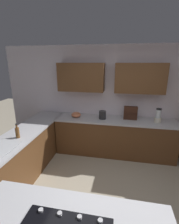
# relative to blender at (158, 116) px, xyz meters

# --- Properties ---
(ground_plane) EXTENTS (14.00, 14.00, 0.00)m
(ground_plane) POSITION_rel_blender_xyz_m (0.85, 1.71, -1.04)
(ground_plane) COLOR #9E937F
(wall_back) EXTENTS (6.00, 0.44, 2.60)m
(wall_back) POSITION_rel_blender_xyz_m (0.92, -0.34, 0.40)
(wall_back) COLOR silver
(wall_back) RESTS_ON ground
(lower_cabinets_back) EXTENTS (2.80, 0.60, 0.86)m
(lower_cabinets_back) POSITION_rel_blender_xyz_m (0.95, -0.01, -0.61)
(lower_cabinets_back) COLOR brown
(lower_cabinets_back) RESTS_ON ground
(countertop_back) EXTENTS (2.84, 0.64, 0.04)m
(countertop_back) POSITION_rel_blender_xyz_m (0.95, -0.01, -0.16)
(countertop_back) COLOR #B2B2B7
(countertop_back) RESTS_ON lower_cabinets_back
(lower_cabinets_side) EXTENTS (0.60, 2.90, 0.86)m
(lower_cabinets_side) POSITION_rel_blender_xyz_m (2.67, 1.16, -0.61)
(lower_cabinets_side) COLOR brown
(lower_cabinets_side) RESTS_ON ground
(countertop_side) EXTENTS (0.64, 2.94, 0.04)m
(countertop_side) POSITION_rel_blender_xyz_m (2.67, 1.16, -0.16)
(countertop_side) COLOR #B2B2B7
(countertop_side) RESTS_ON lower_cabinets_side
(blender) EXTENTS (0.15, 0.15, 0.32)m
(blender) POSITION_rel_blender_xyz_m (0.00, 0.00, 0.00)
(blender) COLOR beige
(blender) RESTS_ON countertop_back
(mixing_bowl) EXTENTS (0.23, 0.23, 0.13)m
(mixing_bowl) POSITION_rel_blender_xyz_m (1.90, 0.00, -0.08)
(mixing_bowl) COLOR #CC724C
(mixing_bowl) RESTS_ON countertop_back
(spice_rack) EXTENTS (0.31, 0.11, 0.31)m
(spice_rack) POSITION_rel_blender_xyz_m (0.60, -0.09, 0.02)
(spice_rack) COLOR #381E14
(spice_rack) RESTS_ON countertop_back
(kettle) EXTENTS (0.17, 0.17, 0.20)m
(kettle) POSITION_rel_blender_xyz_m (1.25, 0.00, -0.04)
(kettle) COLOR #262628
(kettle) RESTS_ON countertop_back
(dish_soap_bottle) EXTENTS (0.07, 0.07, 0.27)m
(dish_soap_bottle) POSITION_rel_blender_xyz_m (2.62, 1.31, -0.03)
(dish_soap_bottle) COLOR brown
(dish_soap_bottle) RESTS_ON countertop_side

